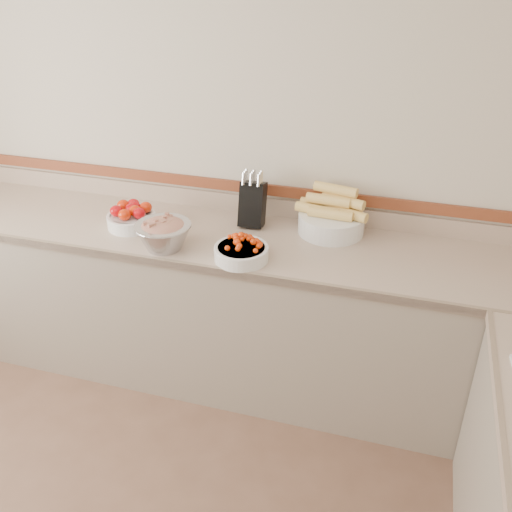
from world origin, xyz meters
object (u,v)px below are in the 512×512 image
(knife_block, at_px, (253,203))
(corn_bowl, at_px, (332,218))
(tomato_bowl, at_px, (131,216))
(cherry_tomato_bowl, at_px, (241,251))
(rhubarb_bowl, at_px, (163,233))

(knife_block, xyz_separation_m, corn_bowl, (0.42, 0.03, -0.04))
(tomato_bowl, height_order, cherry_tomato_bowl, cherry_tomato_bowl)
(corn_bowl, distance_m, rhubarb_bowl, 0.86)
(knife_block, bearing_deg, tomato_bowl, -161.64)
(corn_bowl, bearing_deg, cherry_tomato_bowl, -131.35)
(knife_block, height_order, tomato_bowl, knife_block)
(cherry_tomato_bowl, height_order, rhubarb_bowl, rhubarb_bowl)
(knife_block, distance_m, cherry_tomato_bowl, 0.39)
(cherry_tomato_bowl, bearing_deg, rhubarb_bowl, 179.90)
(cherry_tomato_bowl, relative_size, rhubarb_bowl, 0.94)
(cherry_tomato_bowl, distance_m, rhubarb_bowl, 0.40)
(tomato_bowl, bearing_deg, cherry_tomato_bowl, -14.79)
(tomato_bowl, xyz_separation_m, cherry_tomato_bowl, (0.67, -0.18, -0.01))
(knife_block, relative_size, tomato_bowl, 1.20)
(tomato_bowl, distance_m, corn_bowl, 1.05)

